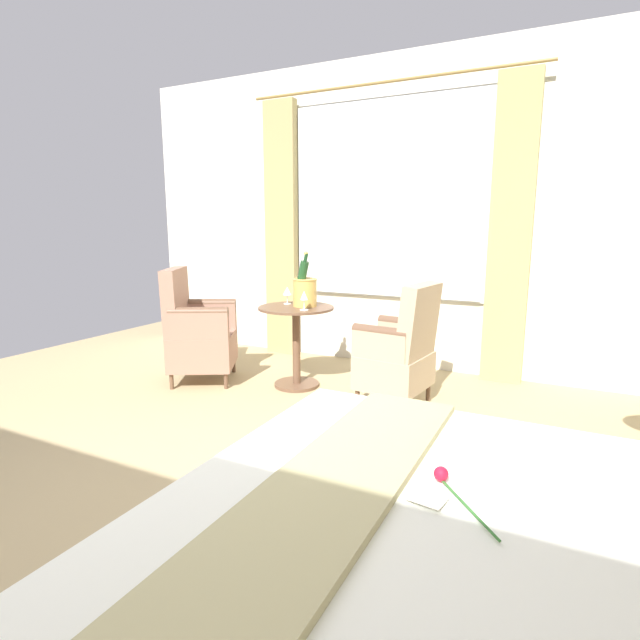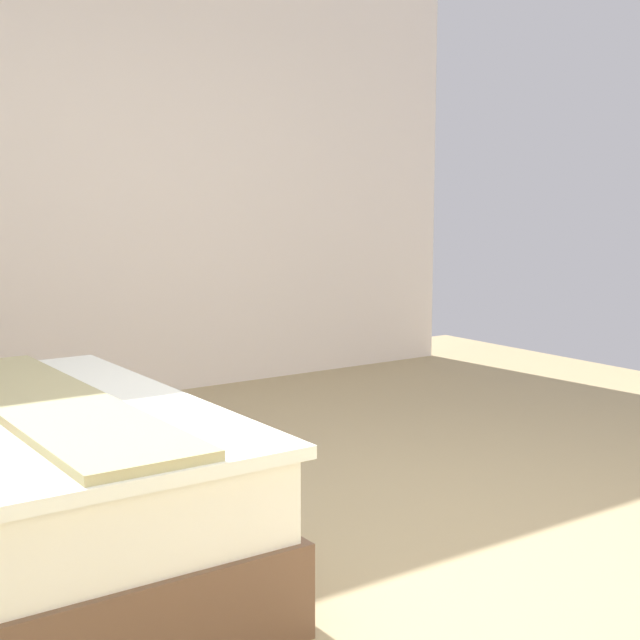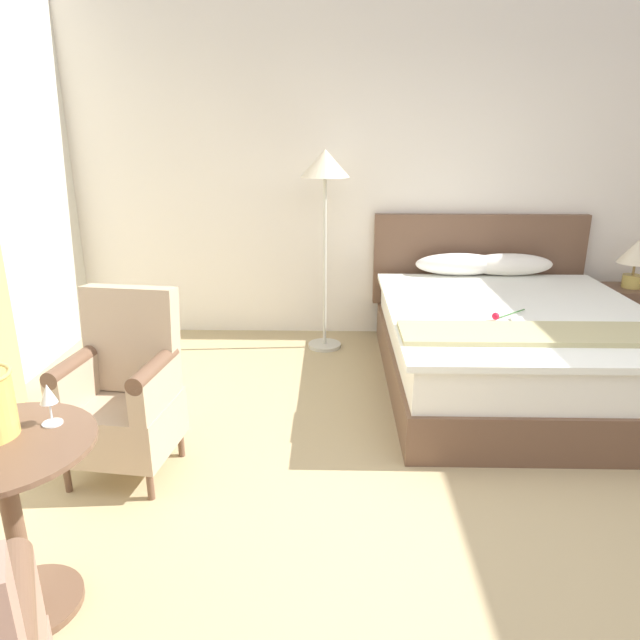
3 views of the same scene
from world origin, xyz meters
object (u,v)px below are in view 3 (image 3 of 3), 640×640
at_px(bed, 509,340).
at_px(armchair_by_window, 124,394).
at_px(wine_glass_near_edge, 48,397).
at_px(nightstand, 625,318).
at_px(floor_lamp_brass, 325,180).
at_px(bedside_lamp, 636,256).
at_px(side_table_round, 11,511).

distance_m(bed, armchair_by_window, 2.67).
xyz_separation_m(bed, wine_glass_near_edge, (-2.33, -2.03, 0.51)).
relative_size(bed, nightstand, 4.23).
bearing_deg(armchair_by_window, floor_lamp_brass, 61.35).
height_order(nightstand, armchair_by_window, armchair_by_window).
bearing_deg(armchair_by_window, nightstand, 28.32).
distance_m(bed, bedside_lamp, 1.48).
distance_m(floor_lamp_brass, side_table_round, 3.22).
distance_m(bed, nightstand, 1.40).
distance_m(side_table_round, armchair_by_window, 0.98).
xyz_separation_m(bed, armchair_by_window, (-2.38, -1.20, 0.12)).
height_order(nightstand, wine_glass_near_edge, wine_glass_near_edge).
xyz_separation_m(bedside_lamp, armchair_by_window, (-3.58, -1.93, -0.35)).
bearing_deg(armchair_by_window, bed, 26.75).
xyz_separation_m(floor_lamp_brass, armchair_by_window, (-1.03, -1.89, -0.96)).
distance_m(bedside_lamp, armchair_by_window, 4.08).
bearing_deg(bedside_lamp, side_table_round, -141.51).
bearing_deg(side_table_round, wine_glass_near_edge, 50.05).
height_order(floor_lamp_brass, side_table_round, floor_lamp_brass).
distance_m(wine_glass_near_edge, armchair_by_window, 0.91).
distance_m(bedside_lamp, wine_glass_near_edge, 4.48).
distance_m(bedside_lamp, side_table_round, 4.68).
bearing_deg(floor_lamp_brass, side_table_round, -111.10).
height_order(wine_glass_near_edge, armchair_by_window, armchair_by_window).
distance_m(bed, side_table_round, 3.29).
height_order(nightstand, side_table_round, side_table_round).
distance_m(side_table_round, wine_glass_near_edge, 0.44).
bearing_deg(side_table_round, nightstand, 38.49).
relative_size(side_table_round, wine_glass_near_edge, 4.44).
height_order(side_table_round, armchair_by_window, armchair_by_window).
bearing_deg(nightstand, wine_glass_near_edge, -142.00).
relative_size(floor_lamp_brass, side_table_round, 2.27).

